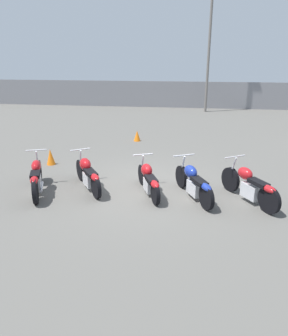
{
  "coord_description": "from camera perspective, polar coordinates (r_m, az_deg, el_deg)",
  "views": [
    {
      "loc": [
        1.11,
        -8.5,
        3.64
      ],
      "look_at": [
        0.0,
        -0.14,
        0.65
      ],
      "focal_mm": 35.0,
      "sensor_mm": 36.0,
      "label": 1
    }
  ],
  "objects": [
    {
      "name": "traffic_cone_near",
      "position": [
        14.22,
        -1.21,
        5.63
      ],
      "size": [
        0.29,
        0.29,
        0.45
      ],
      "color": "orange",
      "rests_on": "ground_plane"
    },
    {
      "name": "motorcycle_slot_2",
      "position": [
        8.8,
        0.81,
        -2.03
      ],
      "size": [
        0.91,
        1.88,
        0.94
      ],
      "rotation": [
        0.0,
        0.0,
        0.38
      ],
      "color": "black",
      "rests_on": "ground_plane"
    },
    {
      "name": "motorcycle_slot_1",
      "position": [
        9.25,
        -9.74,
        -1.03
      ],
      "size": [
        1.24,
        1.79,
        0.99
      ],
      "rotation": [
        0.0,
        0.0,
        0.59
      ],
      "color": "black",
      "rests_on": "ground_plane"
    },
    {
      "name": "traffic_cone_far",
      "position": [
        11.61,
        -15.96,
        1.89
      ],
      "size": [
        0.29,
        0.29,
        0.55
      ],
      "color": "orange",
      "rests_on": "ground_plane"
    },
    {
      "name": "fence_back",
      "position": [
        23.14,
        4.88,
        12.62
      ],
      "size": [
        40.0,
        0.04,
        1.77
      ],
      "color": "gray",
      "rests_on": "ground_plane"
    },
    {
      "name": "light_pole_left",
      "position": [
        21.63,
        11.51,
        23.25
      ],
      "size": [
        0.7,
        0.35,
        8.95
      ],
      "color": "slate",
      "rests_on": "ground_plane"
    },
    {
      "name": "motorcycle_slot_4",
      "position": [
        8.74,
        17.97,
        -2.95
      ],
      "size": [
        1.21,
        1.88,
        1.04
      ],
      "rotation": [
        0.0,
        0.0,
        0.54
      ],
      "color": "black",
      "rests_on": "ground_plane"
    },
    {
      "name": "motorcycle_slot_0",
      "position": [
        9.3,
        -18.18,
        -1.57
      ],
      "size": [
        0.91,
        2.01,
        1.05
      ],
      "rotation": [
        0.0,
        0.0,
        0.36
      ],
      "color": "black",
      "rests_on": "ground_plane"
    },
    {
      "name": "ground_plane",
      "position": [
        9.32,
        0.11,
        -3.48
      ],
      "size": [
        60.0,
        60.0,
        0.0
      ],
      "primitive_type": "plane",
      "color": "#5B5954"
    },
    {
      "name": "motorcycle_slot_3",
      "position": [
        8.64,
        8.68,
        -2.51
      ],
      "size": [
        1.07,
        1.95,
        0.99
      ],
      "rotation": [
        0.0,
        0.0,
        0.44
      ],
      "color": "black",
      "rests_on": "ground_plane"
    }
  ]
}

